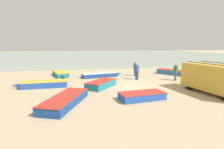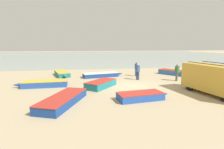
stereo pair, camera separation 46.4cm
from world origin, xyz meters
TOP-DOWN VIEW (x-y plane):
  - ground_plane at (0.00, 0.00)m, footprint 200.00×200.00m
  - sea_water at (0.00, 52.00)m, footprint 120.00×80.00m
  - parked_van at (5.19, -3.74)m, footprint 2.69×5.42m
  - fishing_rowboat_0 at (-5.91, -3.96)m, footprint 3.06×5.38m
  - fishing_rowboat_1 at (-8.23, 1.19)m, footprint 4.77×1.65m
  - fishing_rowboat_2 at (6.99, 5.08)m, footprint 3.56×4.48m
  - fishing_rowboat_3 at (-2.48, 5.27)m, footprint 5.07×2.17m
  - fishing_rowboat_4 at (-3.02, 0.13)m, footprint 3.22×3.61m
  - fishing_rowboat_5 at (-7.21, 6.71)m, footprint 2.30×4.36m
  - fishing_rowboat_6 at (-0.68, -4.00)m, footprint 3.91×1.78m
  - fisherman_0 at (1.77, 5.09)m, footprint 0.46×0.46m
  - fisherman_1 at (1.20, 2.80)m, footprint 0.47×0.47m
  - fisherman_2 at (5.11, 1.59)m, footprint 0.47×0.47m
  - fisherman_3 at (8.04, -0.74)m, footprint 0.44×0.44m

SIDE VIEW (x-z plane):
  - ground_plane at x=0.00m, z-range 0.00..0.00m
  - sea_water at x=0.00m, z-range 0.00..0.01m
  - fishing_rowboat_3 at x=-2.48m, z-range 0.00..0.49m
  - fishing_rowboat_6 at x=-0.68m, z-range 0.00..0.51m
  - fishing_rowboat_0 at x=-5.91m, z-range 0.00..0.54m
  - fishing_rowboat_5 at x=-7.21m, z-range 0.00..0.54m
  - fishing_rowboat_1 at x=-8.23m, z-range 0.00..0.55m
  - fishing_rowboat_4 at x=-3.02m, z-range 0.00..0.60m
  - fishing_rowboat_2 at x=6.99m, z-range 0.00..0.61m
  - fisherman_3 at x=8.04m, z-range 0.16..1.83m
  - fisherman_0 at x=1.77m, z-range 0.17..1.93m
  - fisherman_2 at x=5.11m, z-range 0.18..1.96m
  - fisherman_1 at x=1.20m, z-range 0.18..1.98m
  - parked_van at x=5.19m, z-range 0.05..2.44m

